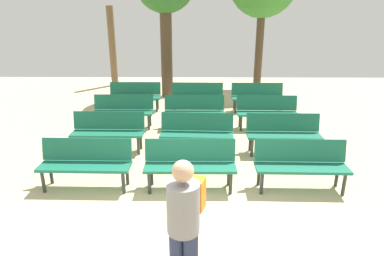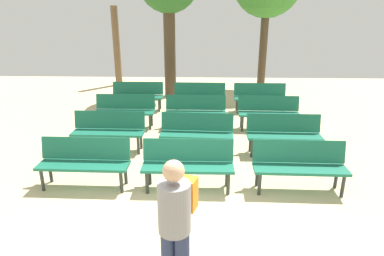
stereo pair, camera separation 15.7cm
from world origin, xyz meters
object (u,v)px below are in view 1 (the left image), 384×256
bench_r0_c1 (190,162)px  bench_r0_c2 (301,162)px  bench_r2_c0 (123,109)px  bench_r2_c2 (267,110)px  bench_r1_c2 (283,131)px  bench_r3_c1 (197,95)px  tree_1 (112,47)px  visitor_with_backpack (185,222)px  bench_r3_c0 (135,95)px  bench_r1_c0 (108,129)px  bench_r2_c1 (194,110)px  bench_r0_c0 (86,161)px  bench_r1_c1 (197,131)px  bench_r3_c2 (257,95)px

bench_r0_c1 → bench_r0_c2: 1.94m
bench_r2_c0 → bench_r2_c2: size_ratio=0.99×
bench_r1_c2 → bench_r3_c1: (-1.88, 3.30, 0.00)m
tree_1 → visitor_with_backpack: tree_1 is taller
bench_r0_c1 → bench_r3_c0: (-1.82, 4.93, 0.00)m
bench_r1_c0 → tree_1: tree_1 is taller
bench_r0_c1 → bench_r3_c0: bearing=109.9°
bench_r2_c1 → bench_r3_c0: size_ratio=1.00×
bench_r0_c2 → bench_r3_c0: 6.20m
bench_r2_c0 → visitor_with_backpack: bearing=-72.1°
bench_r2_c0 → bench_r3_c0: size_ratio=1.00×
bench_r1_c2 → visitor_with_backpack: bearing=-116.1°
bench_r0_c1 → bench_r1_c2: bearing=37.6°
bench_r0_c2 → bench_r3_c0: (-3.76, 4.93, 0.00)m
bench_r2_c2 → bench_r3_c0: same height
bench_r0_c0 → bench_r0_c2: same height
bench_r1_c1 → bench_r3_c0: bearing=123.0°
bench_r0_c0 → bench_r1_c2: (3.87, 1.56, 0.00)m
bench_r0_c1 → bench_r2_c2: bearing=57.9°
bench_r0_c1 → bench_r1_c0: bearing=137.6°
bench_r0_c1 → bench_r3_c0: size_ratio=1.00×
bench_r1_c2 → bench_r0_c1: bearing=-141.0°
bench_r1_c2 → bench_r3_c0: same height
bench_r1_c1 → bench_r2_c2: same height
bench_r0_c0 → tree_1: bearing=100.6°
bench_r1_c1 → bench_r3_c2: size_ratio=1.01×
bench_r1_c2 → bench_r2_c2: (-0.03, 1.65, 0.00)m
bench_r3_c2 → tree_1: size_ratio=0.50×
bench_r0_c0 → bench_r3_c2: 6.20m
bench_r1_c1 → bench_r0_c0: bearing=-138.3°
bench_r3_c0 → bench_r0_c0: bearing=-90.5°
bench_r2_c0 → bench_r0_c0: bearing=-90.0°
bench_r0_c1 → bench_r2_c1: bearing=88.6°
bench_r1_c1 → bench_r0_c1: bearing=-91.6°
bench_r1_c1 → bench_r3_c1: 3.27m
bench_r2_c2 → bench_r3_c2: 1.64m
bench_r1_c2 → tree_1: bearing=128.1°
bench_r0_c0 → bench_r1_c2: 4.17m
bench_r3_c0 → bench_r3_c2: same height
tree_1 → bench_r0_c1: bearing=-69.0°
bench_r0_c1 → bench_r1_c0: size_ratio=1.00×
bench_r0_c2 → bench_r1_c0: (-3.80, 1.67, 0.00)m
visitor_with_backpack → bench_r2_c0: bearing=-54.1°
bench_r0_c0 → bench_r2_c2: (3.84, 3.21, 0.00)m
bench_r3_c0 → bench_r1_c1: bearing=-60.0°
bench_r1_c2 → bench_r3_c2: bearing=91.1°
bench_r1_c0 → bench_r3_c1: (2.00, 3.20, 0.00)m
bench_r2_c1 → bench_r3_c1: (0.09, 1.64, 0.00)m
bench_r1_c0 → visitor_with_backpack: bearing=-64.9°
bench_r2_c1 → visitor_with_backpack: visitor_with_backpack is taller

